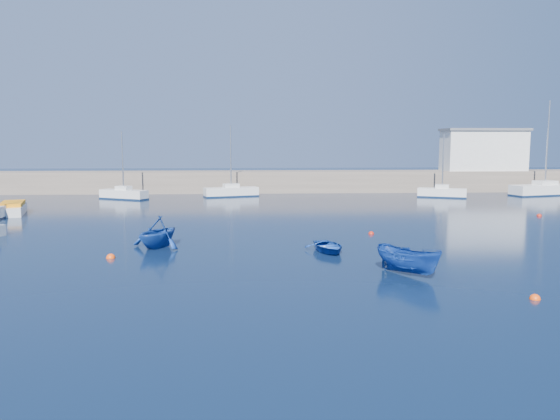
{
  "coord_description": "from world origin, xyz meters",
  "views": [
    {
      "loc": [
        0.27,
        -21.88,
        6.19
      ],
      "look_at": [
        2.38,
        14.88,
        1.6
      ],
      "focal_mm": 35.0,
      "sensor_mm": 36.0,
      "label": 1
    }
  ],
  "objects": [
    {
      "name": "motorboat_2",
      "position": [
        -20.13,
        26.07,
        0.5
      ],
      "size": [
        3.2,
        5.51,
        1.07
      ],
      "rotation": [
        0.0,
        0.0,
        0.28
      ],
      "color": "silver",
      "rests_on": "ground"
    },
    {
      "name": "buoy_0",
      "position": [
        -7.17,
        7.32,
        0.0
      ],
      "size": [
        0.49,
        0.49,
        0.49
      ],
      "primitive_type": "sphere",
      "color": "#FF490D",
      "rests_on": "ground"
    },
    {
      "name": "buoy_4",
      "position": [
        24.68,
        22.25,
        0.0
      ],
      "size": [
        0.42,
        0.42,
        0.42
      ],
      "primitive_type": "sphere",
      "color": "#B41D0D",
      "rests_on": "ground"
    },
    {
      "name": "buoy_3",
      "position": [
        -5.06,
        14.24,
        0.0
      ],
      "size": [
        0.41,
        0.41,
        0.41
      ],
      "primitive_type": "sphere",
      "color": "#FF490D",
      "rests_on": "ground"
    },
    {
      "name": "sailboat_5",
      "position": [
        -13.38,
        38.24,
        0.57
      ],
      "size": [
        5.6,
        3.84,
        7.34
      ],
      "rotation": [
        0.0,
        0.0,
        1.11
      ],
      "color": "silver",
      "rests_on": "ground"
    },
    {
      "name": "dinghy_left",
      "position": [
        -5.12,
        10.2,
        0.92
      ],
      "size": [
        4.29,
        4.5,
        1.84
      ],
      "primitive_type": "imported",
      "rotation": [
        0.0,
        0.0,
        -0.48
      ],
      "color": "#153B94",
      "rests_on": "ground"
    },
    {
      "name": "dinghy_center",
      "position": [
        4.74,
        8.3,
        0.31
      ],
      "size": [
        2.73,
        3.4,
        0.63
      ],
      "primitive_type": "imported",
      "rotation": [
        0.0,
        0.0,
        0.2
      ],
      "color": "#153B94",
      "rests_on": "ground"
    },
    {
      "name": "buoy_5",
      "position": [
        11.58,
        -1.48,
        0.0
      ],
      "size": [
        0.43,
        0.43,
        0.43
      ],
      "primitive_type": "sphere",
      "color": "#FF490D",
      "rests_on": "ground"
    },
    {
      "name": "dinghy_right",
      "position": [
        7.72,
        2.76,
        0.69
      ],
      "size": [
        3.21,
        3.65,
        1.38
      ],
      "primitive_type": "imported",
      "rotation": [
        0.0,
        0.0,
        0.64
      ],
      "color": "#153B94",
      "rests_on": "ground"
    },
    {
      "name": "ground",
      "position": [
        0.0,
        0.0,
        0.0
      ],
      "size": [
        220.0,
        220.0,
        0.0
      ],
      "primitive_type": "plane",
      "color": "#0B1A33",
      "rests_on": "ground"
    },
    {
      "name": "harbor_office",
      "position": [
        30.0,
        46.0,
        5.1
      ],
      "size": [
        10.0,
        4.0,
        5.0
      ],
      "primitive_type": "cube",
      "color": "silver",
      "rests_on": "back_wall"
    },
    {
      "name": "back_wall",
      "position": [
        0.0,
        46.0,
        1.3
      ],
      "size": [
        96.0,
        4.5,
        2.6
      ],
      "primitive_type": "cube",
      "color": "#746658",
      "rests_on": "ground"
    },
    {
      "name": "sailboat_6",
      "position": [
        -1.75,
        40.47,
        0.59
      ],
      "size": [
        6.36,
        3.43,
        8.1
      ],
      "rotation": [
        0.0,
        0.0,
        1.87
      ],
      "color": "silver",
      "rests_on": "ground"
    },
    {
      "name": "sailboat_8",
      "position": [
        34.96,
        40.0,
        0.68
      ],
      "size": [
        8.77,
        4.44,
        10.94
      ],
      "rotation": [
        0.0,
        0.0,
        1.83
      ],
      "color": "silver",
      "rests_on": "ground"
    },
    {
      "name": "sailboat_7",
      "position": [
        21.99,
        38.1,
        0.58
      ],
      "size": [
        5.42,
        3.42,
        7.09
      ],
      "rotation": [
        0.0,
        0.0,
        1.17
      ],
      "color": "silver",
      "rests_on": "ground"
    },
    {
      "name": "buoy_1",
      "position": [
        8.53,
        14.17,
        0.0
      ],
      "size": [
        0.39,
        0.39,
        0.39
      ],
      "primitive_type": "sphere",
      "color": "#B41D0D",
      "rests_on": "ground"
    }
  ]
}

